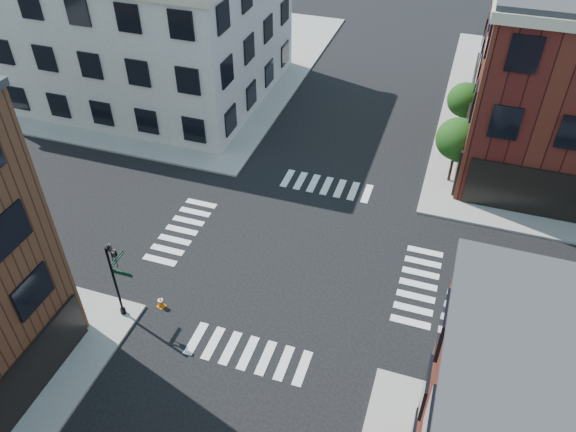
{
  "coord_description": "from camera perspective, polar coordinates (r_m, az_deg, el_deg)",
  "views": [
    {
      "loc": [
        6.95,
        -21.87,
        21.9
      ],
      "look_at": [
        -0.47,
        0.39,
        2.5
      ],
      "focal_mm": 35.0,
      "sensor_mm": 36.0,
      "label": 1
    }
  ],
  "objects": [
    {
      "name": "building_nw",
      "position": [
        48.75,
        -15.88,
        18.52
      ],
      "size": [
        22.0,
        16.0,
        11.0
      ],
      "primitive_type": "cube",
      "color": "beige",
      "rests_on": "ground"
    },
    {
      "name": "signal_pole",
      "position": [
        27.93,
        -17.09,
        -5.62
      ],
      "size": [
        1.29,
        1.24,
        4.6
      ],
      "color": "black",
      "rests_on": "ground"
    },
    {
      "name": "ground",
      "position": [
        31.72,
        0.58,
        -4.08
      ],
      "size": [
        120.0,
        120.0,
        0.0
      ],
      "primitive_type": "plane",
      "color": "black",
      "rests_on": "ground"
    },
    {
      "name": "sidewalk_nw",
      "position": [
        55.63,
        -13.99,
        15.35
      ],
      "size": [
        30.0,
        30.0,
        0.15
      ],
      "primitive_type": "cube",
      "color": "gray",
      "rests_on": "ground"
    },
    {
      "name": "tree_near",
      "position": [
        36.95,
        16.88,
        7.29
      ],
      "size": [
        2.69,
        2.69,
        4.49
      ],
      "color": "black",
      "rests_on": "ground"
    },
    {
      "name": "tree_far",
      "position": [
        42.36,
        17.55,
        11.01
      ],
      "size": [
        2.43,
        2.43,
        4.07
      ],
      "color": "black",
      "rests_on": "ground"
    },
    {
      "name": "traffic_cone",
      "position": [
        29.59,
        -12.81,
        -8.51
      ],
      "size": [
        0.49,
        0.49,
        0.7
      ],
      "rotation": [
        0.0,
        0.0,
        -0.37
      ],
      "color": "orange",
      "rests_on": "ground"
    }
  ]
}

